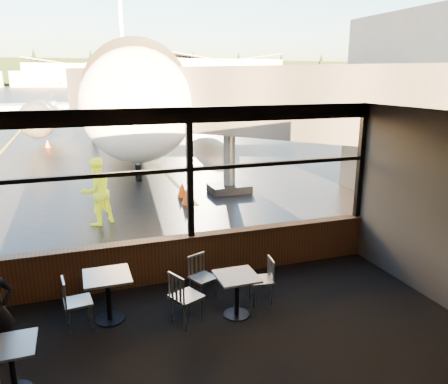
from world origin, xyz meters
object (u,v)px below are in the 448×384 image
cafe_table_mid (109,298)px  chair_near_e (261,281)px  chair_near_n (203,278)px  cone_wing (47,144)px  cone_extra (187,195)px  jet_bridge (252,131)px  ground_crew (96,191)px  airliner (126,50)px  cone_nose (182,189)px  cafe_table_left (12,369)px  chair_near_w (187,297)px  cafe_table_near (237,295)px  chair_mid_w (78,302)px

cafe_table_mid → chair_near_e: (2.70, -0.26, 0.01)m
chair_near_n → cone_wing: bearing=-102.9°
cone_extra → jet_bridge: bearing=4.6°
jet_bridge → ground_crew: 5.55m
chair_near_e → airliner: bearing=6.2°
cone_nose → cafe_table_mid: bearing=-112.6°
jet_bridge → cafe_table_left: 10.66m
cone_nose → cone_wing: cone_nose is taller
chair_near_n → jet_bridge: bearing=-142.2°
chair_near_w → cafe_table_left: bearing=-94.5°
chair_near_w → chair_near_n: chair_near_w is taller
cafe_table_near → cafe_table_mid: (-2.12, 0.56, 0.04)m
cone_wing → cafe_table_left: bearing=-88.7°
chair_near_e → cone_wing: 21.33m
cafe_table_near → cafe_table_left: (-3.46, -0.86, -0.02)m
cafe_table_mid → chair_near_n: 1.72m
airliner → chair_near_n: airliner is taller
cone_extra → cafe_table_left: bearing=-119.0°
cone_wing → chair_near_e: bearing=-77.7°
chair_near_e → cone_wing: bearing=19.9°
cafe_table_mid → airliner: bearing=81.9°
chair_near_w → chair_near_e: bearing=75.9°
chair_near_e → chair_near_w: chair_near_w is taller
chair_mid_w → cone_extra: bearing=145.5°
jet_bridge → cafe_table_mid: (-5.36, -6.65, -1.86)m
airliner → cafe_table_mid: airliner is taller
cafe_table_mid → chair_near_n: size_ratio=0.97×
ground_crew → cone_wing: 15.41m
airliner → cafe_table_left: airliner is taller
airliner → chair_near_w: bearing=-89.2°
cafe_table_left → chair_near_n: size_ratio=0.83×
chair_near_w → ground_crew: 5.95m
jet_bridge → chair_near_w: bearing=-120.0°
chair_near_w → ground_crew: ground_crew is taller
cone_nose → cone_extra: size_ratio=0.89×
cafe_table_near → ground_crew: size_ratio=0.40×
cafe_table_near → chair_near_e: size_ratio=0.89×
cafe_table_near → chair_near_w: chair_near_w is taller
jet_bridge → chair_near_n: size_ratio=12.04×
jet_bridge → cone_extra: size_ratio=18.62×
cafe_table_mid → chair_near_n: chair_near_n is taller
cone_wing → chair_near_w: bearing=-81.7°
cafe_table_near → chair_near_e: chair_near_e is taller
cafe_table_mid → cone_nose: 8.02m
cafe_table_mid → cafe_table_near: bearing=-14.8°
chair_mid_w → cone_wing: size_ratio=2.00×
jet_bridge → chair_near_e: (-2.66, -6.90, -1.85)m
jet_bridge → chair_near_w: (-4.13, -7.16, -1.80)m
cafe_table_mid → chair_near_n: bearing=5.5°
cafe_table_left → chair_mid_w: bearing=58.1°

